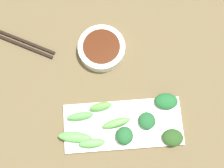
{
  "coord_description": "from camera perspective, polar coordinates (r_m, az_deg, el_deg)",
  "views": [
    {
      "loc": [
        0.21,
        -0.01,
        0.9
      ],
      "look_at": [
        -0.02,
        0.0,
        0.05
      ],
      "focal_mm": 49.57,
      "sensor_mm": 36.0,
      "label": 1
    }
  ],
  "objects": [
    {
      "name": "chopsticks",
      "position": [
        0.99,
        -16.72,
        7.46
      ],
      "size": [
        0.12,
        0.22,
        0.01
      ],
      "rotation": [
        0.0,
        0.0,
        -0.47
      ],
      "color": "black",
      "rests_on": "tabletop"
    },
    {
      "name": "broccoli_stalk_8",
      "position": [
        0.86,
        0.84,
        -7.17
      ],
      "size": [
        0.04,
        0.08,
        0.03
      ],
      "primitive_type": "ellipsoid",
      "rotation": [
        0.0,
        0.0,
        0.2
      ],
      "color": "#64A652",
      "rests_on": "serving_plate"
    },
    {
      "name": "broccoli_leafy_2",
      "position": [
        0.85,
        2.33,
        -9.51
      ],
      "size": [
        0.06,
        0.05,
        0.03
      ],
      "primitive_type": "ellipsoid",
      "rotation": [
        0.0,
        0.0,
        -0.11
      ],
      "color": "#215A2D",
      "rests_on": "serving_plate"
    },
    {
      "name": "broccoli_leafy_1",
      "position": [
        0.87,
        11.15,
        -9.67
      ],
      "size": [
        0.06,
        0.06,
        0.02
      ],
      "primitive_type": "ellipsoid",
      "rotation": [
        0.0,
        0.0,
        -0.15
      ],
      "color": "#25491C",
      "rests_on": "serving_plate"
    },
    {
      "name": "broccoli_leafy_3",
      "position": [
        0.88,
        9.99,
        -3.15
      ],
      "size": [
        0.05,
        0.07,
        0.02
      ],
      "primitive_type": "ellipsoid",
      "rotation": [
        0.0,
        0.0,
        -0.1
      ],
      "color": "#1E5D2C",
      "rests_on": "serving_plate"
    },
    {
      "name": "serving_plate",
      "position": [
        0.88,
        2.03,
        -7.53
      ],
      "size": [
        0.14,
        0.33,
        0.01
      ],
      "primitive_type": "cube",
      "color": "white",
      "rests_on": "tabletop"
    },
    {
      "name": "tabletop",
      "position": [
        0.91,
        -0.06,
        -1.87
      ],
      "size": [
        2.1,
        2.1,
        0.02
      ],
      "primitive_type": "cube",
      "color": "brown",
      "rests_on": "ground"
    },
    {
      "name": "broccoli_stalk_4",
      "position": [
        0.87,
        -5.89,
        -5.92
      ],
      "size": [
        0.03,
        0.08,
        0.03
      ],
      "primitive_type": "ellipsoid",
      "rotation": [
        0.0,
        0.0,
        0.08
      ],
      "color": "#5CAC53",
      "rests_on": "serving_plate"
    },
    {
      "name": "broccoli_leafy_0",
      "position": [
        0.87,
        6.47,
        -6.76
      ],
      "size": [
        0.06,
        0.05,
        0.02
      ],
      "primitive_type": "ellipsoid",
      "rotation": [
        0.0,
        0.0,
        0.14
      ],
      "color": "#20572C",
      "rests_on": "serving_plate"
    },
    {
      "name": "broccoli_stalk_7",
      "position": [
        0.86,
        -6.82,
        -9.7
      ],
      "size": [
        0.04,
        0.1,
        0.02
      ],
      "primitive_type": "ellipsoid",
      "rotation": [
        0.0,
        0.0,
        -0.16
      ],
      "color": "#5DAE51",
      "rests_on": "serving_plate"
    },
    {
      "name": "sauce_bowl",
      "position": [
        0.92,
        -1.93,
        6.61
      ],
      "size": [
        0.14,
        0.14,
        0.04
      ],
      "color": "silver",
      "rests_on": "tabletop"
    },
    {
      "name": "broccoli_stalk_5",
      "position": [
        0.86,
        -3.71,
        -10.82
      ],
      "size": [
        0.03,
        0.07,
        0.02
      ],
      "primitive_type": "ellipsoid",
      "rotation": [
        0.0,
        0.0,
        0.02
      ],
      "color": "#63B857",
      "rests_on": "serving_plate"
    },
    {
      "name": "broccoli_stalk_6",
      "position": [
        0.87,
        -2.08,
        -4.16
      ],
      "size": [
        0.03,
        0.06,
        0.03
      ],
      "primitive_type": "ellipsoid",
      "rotation": [
        0.0,
        0.0,
        0.12
      ],
      "color": "#62B74B",
      "rests_on": "serving_plate"
    }
  ]
}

